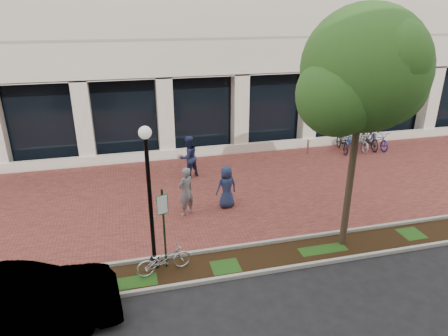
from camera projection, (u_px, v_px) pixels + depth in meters
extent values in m
plane|color=black|center=(227.00, 190.00, 17.39)|extent=(120.00, 120.00, 0.00)
cube|color=brown|center=(227.00, 190.00, 17.39)|extent=(40.00, 9.00, 0.01)
cube|color=black|center=(268.00, 257.00, 12.67)|extent=(40.00, 1.50, 0.01)
cube|color=#A4A39B|center=(261.00, 243.00, 13.32)|extent=(40.00, 0.12, 0.12)
cube|color=#A4A39B|center=(277.00, 270.00, 11.97)|extent=(40.00, 0.12, 0.12)
cube|color=black|center=(201.00, 113.00, 21.65)|extent=(40.00, 0.15, 4.20)
cube|color=beige|center=(206.00, 151.00, 21.35)|extent=(40.00, 0.25, 0.50)
cube|color=beige|center=(203.00, 116.00, 21.02)|extent=(0.80, 0.80, 4.20)
cube|color=#13351C|center=(164.00, 229.00, 11.74)|extent=(0.05, 0.05, 2.61)
cube|color=#196737|center=(163.00, 205.00, 11.40)|extent=(0.34, 0.02, 0.62)
cube|color=white|center=(163.00, 205.00, 11.38)|extent=(0.30, 0.01, 0.56)
cylinder|color=black|center=(155.00, 262.00, 12.19)|extent=(0.28, 0.28, 0.30)
cylinder|color=black|center=(151.00, 206.00, 11.48)|extent=(0.12, 0.12, 4.13)
sphere|color=silver|center=(145.00, 133.00, 10.66)|extent=(0.36, 0.36, 0.36)
cylinder|color=#493A2A|center=(349.00, 190.00, 12.69)|extent=(0.22, 0.22, 3.94)
sphere|color=#234E18|center=(364.00, 69.00, 11.28)|extent=(3.63, 3.63, 3.63)
sphere|color=#234E18|center=(385.00, 85.00, 12.04)|extent=(2.54, 2.54, 2.54)
sphere|color=#234E18|center=(338.00, 95.00, 11.07)|extent=(2.36, 2.36, 2.36)
imported|color=silver|center=(164.00, 259.00, 11.81)|extent=(1.77, 0.91, 0.89)
imported|color=slate|center=(186.00, 191.00, 14.99)|extent=(0.84, 0.77, 1.92)
imported|color=navy|center=(188.00, 157.00, 18.36)|extent=(1.22, 1.14, 2.00)
imported|color=#1F2B4E|center=(226.00, 187.00, 15.61)|extent=(0.93, 0.69, 1.72)
cylinder|color=#B0B0B5|center=(308.00, 147.00, 21.57)|extent=(0.11, 0.11, 0.75)
sphere|color=#B0B0B5|center=(308.00, 140.00, 21.41)|extent=(0.12, 0.12, 0.12)
imported|color=black|center=(343.00, 142.00, 21.92)|extent=(1.09, 2.06, 1.03)
imported|color=#1F4892|center=(352.00, 141.00, 22.03)|extent=(0.85, 1.96, 1.14)
imported|color=#B1B2B6|center=(361.00, 141.00, 22.18)|extent=(0.90, 2.02, 1.03)
imported|color=black|center=(369.00, 139.00, 22.28)|extent=(0.66, 1.93, 1.14)
imported|color=navy|center=(378.00, 139.00, 22.43)|extent=(0.70, 1.96, 1.03)
cylinder|color=#B0B0B5|center=(360.00, 143.00, 22.22)|extent=(0.04, 0.04, 0.80)
imported|color=#B8B9BD|center=(15.00, 306.00, 9.47)|extent=(4.93, 2.17, 1.57)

